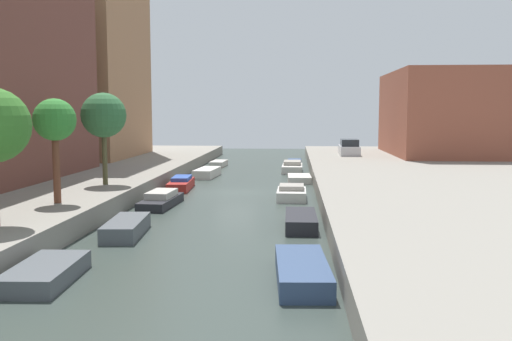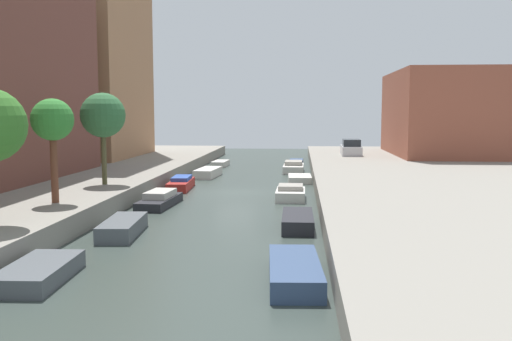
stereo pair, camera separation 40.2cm
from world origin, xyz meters
name	(u,v)px [view 2 (the right image)]	position (x,y,z in m)	size (l,w,h in m)	color
ground_plane	(236,192)	(0.00, 0.00, 0.00)	(84.00, 84.00, 0.00)	#333D38
quay_left	(9,182)	(-15.00, 0.00, 0.50)	(20.00, 64.00, 1.00)	gray
quay_right	(478,187)	(15.00, 0.00, 0.50)	(20.00, 64.00, 1.00)	gray
apartment_tower_far	(79,15)	(-16.00, 15.22, 13.85)	(10.00, 13.36, 25.70)	#9E704C
low_block_right	(446,113)	(18.00, 20.02, 4.96)	(10.00, 15.53, 7.92)	brown
street_tree_1	(52,122)	(-7.02, -10.61, 4.66)	(1.89, 1.89, 4.71)	brown
street_tree_2	(103,116)	(-7.02, -4.19, 4.88)	(2.52, 2.52, 5.18)	#4E4B2F
parked_car	(351,148)	(8.91, 18.68, 1.63)	(1.93, 4.59, 1.51)	#B7B7BC
moored_boat_left_0	(39,272)	(-3.81, -18.97, 0.28)	(1.82, 3.57, 0.55)	#4C5156
moored_boat_left_1	(123,227)	(-3.29, -12.54, 0.32)	(1.64, 3.84, 0.65)	#4C5156
moored_boat_left_2	(160,200)	(-3.55, -5.39, 0.34)	(1.68, 4.39, 0.83)	#232328
moored_boat_left_3	(181,184)	(-3.80, 1.23, 0.36)	(1.50, 4.30, 0.84)	maroon
moored_boat_left_4	(208,173)	(-3.16, 8.21, 0.34)	(1.73, 4.18, 0.67)	beige
moored_boat_left_5	(220,164)	(-3.40, 16.72, 0.26)	(1.42, 3.12, 0.52)	beige
moored_boat_right_0	(295,271)	(3.91, -18.39, 0.31)	(1.76, 4.32, 0.63)	#33476B
moored_boat_right_1	(298,221)	(3.97, -10.53, 0.31)	(1.39, 3.80, 0.62)	#232328
moored_boat_right_2	(291,193)	(3.52, -2.61, 0.37)	(1.69, 3.06, 0.86)	beige
moored_boat_right_3	(300,179)	(4.05, 5.57, 0.24)	(1.73, 3.06, 0.49)	beige
moored_boat_right_4	(294,167)	(3.52, 12.22, 0.41)	(1.75, 4.11, 0.95)	beige
moored_boat_right_5	(296,162)	(3.69, 19.41, 0.22)	(1.41, 3.52, 0.44)	#33476B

